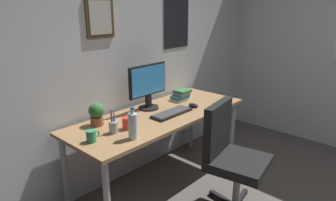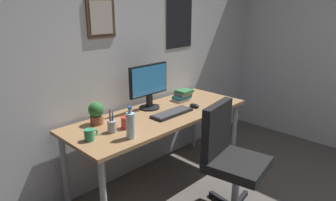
{
  "view_description": "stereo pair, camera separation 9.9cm",
  "coord_description": "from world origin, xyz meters",
  "px_view_note": "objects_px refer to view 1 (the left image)",
  "views": [
    {
      "loc": [
        -1.88,
        -0.12,
        1.72
      ],
      "look_at": [
        0.04,
        1.62,
        0.89
      ],
      "focal_mm": 32.43,
      "sensor_mm": 36.0,
      "label": 1
    },
    {
      "loc": [
        -1.81,
        -0.2,
        1.72
      ],
      "look_at": [
        0.04,
        1.62,
        0.89
      ],
      "focal_mm": 32.43,
      "sensor_mm": 36.0,
      "label": 2
    }
  ],
  "objects_px": {
    "water_bottle": "(133,126)",
    "coffee_mug_near": "(127,123)",
    "computer_mouse": "(193,105)",
    "pen_cup": "(113,127)",
    "monitor": "(148,85)",
    "keyboard": "(172,113)",
    "office_chair": "(230,153)",
    "coffee_mug_far": "(92,136)",
    "book_stack_left": "(181,95)",
    "potted_plant": "(96,113)"
  },
  "relations": [
    {
      "from": "computer_mouse",
      "to": "coffee_mug_near",
      "type": "height_order",
      "value": "coffee_mug_near"
    },
    {
      "from": "office_chair",
      "to": "pen_cup",
      "type": "xyz_separation_m",
      "value": [
        -0.69,
        0.66,
        0.27
      ]
    },
    {
      "from": "computer_mouse",
      "to": "potted_plant",
      "type": "distance_m",
      "value": 0.98
    },
    {
      "from": "monitor",
      "to": "pen_cup",
      "type": "distance_m",
      "value": 0.67
    },
    {
      "from": "coffee_mug_far",
      "to": "water_bottle",
      "type": "bearing_deg",
      "value": -37.47
    },
    {
      "from": "book_stack_left",
      "to": "water_bottle",
      "type": "bearing_deg",
      "value": -160.05
    },
    {
      "from": "monitor",
      "to": "pen_cup",
      "type": "xyz_separation_m",
      "value": [
        -0.6,
        -0.22,
        -0.19
      ]
    },
    {
      "from": "coffee_mug_near",
      "to": "coffee_mug_far",
      "type": "height_order",
      "value": "coffee_mug_near"
    },
    {
      "from": "potted_plant",
      "to": "monitor",
      "type": "bearing_deg",
      "value": -0.99
    },
    {
      "from": "coffee_mug_near",
      "to": "pen_cup",
      "type": "height_order",
      "value": "pen_cup"
    },
    {
      "from": "potted_plant",
      "to": "pen_cup",
      "type": "height_order",
      "value": "pen_cup"
    },
    {
      "from": "monitor",
      "to": "water_bottle",
      "type": "relative_size",
      "value": 1.82
    },
    {
      "from": "water_bottle",
      "to": "book_stack_left",
      "type": "xyz_separation_m",
      "value": [
        1.0,
        0.36,
        -0.05
      ]
    },
    {
      "from": "water_bottle",
      "to": "keyboard",
      "type": "bearing_deg",
      "value": 12.94
    },
    {
      "from": "monitor",
      "to": "book_stack_left",
      "type": "xyz_separation_m",
      "value": [
        0.43,
        -0.06,
        -0.18
      ]
    },
    {
      "from": "water_bottle",
      "to": "pen_cup",
      "type": "bearing_deg",
      "value": 100.13
    },
    {
      "from": "water_bottle",
      "to": "coffee_mug_near",
      "type": "height_order",
      "value": "water_bottle"
    },
    {
      "from": "keyboard",
      "to": "coffee_mug_near",
      "type": "relative_size",
      "value": 3.58
    },
    {
      "from": "water_bottle",
      "to": "pen_cup",
      "type": "distance_m",
      "value": 0.2
    },
    {
      "from": "monitor",
      "to": "pen_cup",
      "type": "bearing_deg",
      "value": -159.56
    },
    {
      "from": "pen_cup",
      "to": "office_chair",
      "type": "bearing_deg",
      "value": -43.34
    },
    {
      "from": "keyboard",
      "to": "computer_mouse",
      "type": "relative_size",
      "value": 3.91
    },
    {
      "from": "monitor",
      "to": "computer_mouse",
      "type": "xyz_separation_m",
      "value": [
        0.33,
        -0.3,
        -0.22
      ]
    },
    {
      "from": "pen_cup",
      "to": "book_stack_left",
      "type": "height_order",
      "value": "pen_cup"
    },
    {
      "from": "coffee_mug_far",
      "to": "book_stack_left",
      "type": "relative_size",
      "value": 0.52
    },
    {
      "from": "computer_mouse",
      "to": "pen_cup",
      "type": "distance_m",
      "value": 0.94
    },
    {
      "from": "pen_cup",
      "to": "book_stack_left",
      "type": "bearing_deg",
      "value": 9.19
    },
    {
      "from": "pen_cup",
      "to": "water_bottle",
      "type": "bearing_deg",
      "value": -79.87
    },
    {
      "from": "book_stack_left",
      "to": "coffee_mug_far",
      "type": "bearing_deg",
      "value": -171.95
    },
    {
      "from": "water_bottle",
      "to": "potted_plant",
      "type": "height_order",
      "value": "water_bottle"
    },
    {
      "from": "coffee_mug_far",
      "to": "book_stack_left",
      "type": "xyz_separation_m",
      "value": [
        1.24,
        0.18,
        0.01
      ]
    },
    {
      "from": "computer_mouse",
      "to": "coffee_mug_near",
      "type": "xyz_separation_m",
      "value": [
        -0.8,
        0.06,
        0.03
      ]
    },
    {
      "from": "coffee_mug_near",
      "to": "coffee_mug_far",
      "type": "distance_m",
      "value": 0.34
    },
    {
      "from": "computer_mouse",
      "to": "coffee_mug_near",
      "type": "distance_m",
      "value": 0.8
    },
    {
      "from": "keyboard",
      "to": "potted_plant",
      "type": "xyz_separation_m",
      "value": [
        -0.62,
        0.29,
        0.09
      ]
    },
    {
      "from": "office_chair",
      "to": "computer_mouse",
      "type": "distance_m",
      "value": 0.67
    },
    {
      "from": "book_stack_left",
      "to": "office_chair",
      "type": "bearing_deg",
      "value": -112.3
    },
    {
      "from": "computer_mouse",
      "to": "water_bottle",
      "type": "bearing_deg",
      "value": -172.54
    },
    {
      "from": "computer_mouse",
      "to": "water_bottle",
      "type": "distance_m",
      "value": 0.91
    },
    {
      "from": "water_bottle",
      "to": "pen_cup",
      "type": "height_order",
      "value": "water_bottle"
    },
    {
      "from": "potted_plant",
      "to": "pen_cup",
      "type": "xyz_separation_m",
      "value": [
        -0.01,
        -0.23,
        -0.05
      ]
    },
    {
      "from": "keyboard",
      "to": "book_stack_left",
      "type": "distance_m",
      "value": 0.46
    },
    {
      "from": "water_bottle",
      "to": "book_stack_left",
      "type": "height_order",
      "value": "water_bottle"
    },
    {
      "from": "computer_mouse",
      "to": "pen_cup",
      "type": "bearing_deg",
      "value": 175.24
    },
    {
      "from": "computer_mouse",
      "to": "book_stack_left",
      "type": "distance_m",
      "value": 0.27
    },
    {
      "from": "coffee_mug_far",
      "to": "pen_cup",
      "type": "bearing_deg",
      "value": 2.35
    },
    {
      "from": "keyboard",
      "to": "coffee_mug_far",
      "type": "height_order",
      "value": "coffee_mug_far"
    },
    {
      "from": "office_chair",
      "to": "potted_plant",
      "type": "height_order",
      "value": "office_chair"
    },
    {
      "from": "monitor",
      "to": "keyboard",
      "type": "distance_m",
      "value": 0.36
    },
    {
      "from": "monitor",
      "to": "coffee_mug_far",
      "type": "height_order",
      "value": "monitor"
    }
  ]
}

